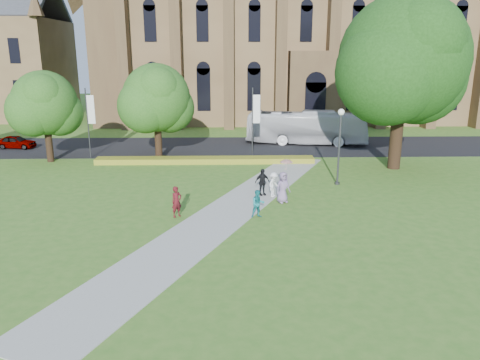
{
  "coord_description": "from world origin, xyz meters",
  "views": [
    {
      "loc": [
        -0.01,
        -24.63,
        8.94
      ],
      "look_at": [
        0.62,
        1.97,
        1.6
      ],
      "focal_mm": 35.0,
      "sensor_mm": 36.0,
      "label": 1
    }
  ],
  "objects_px": {
    "large_tree": "(403,59)",
    "car_0": "(16,142)",
    "tour_coach": "(306,127)",
    "pedestrian_0": "(177,202)",
    "streetlamp": "(340,138)"
  },
  "relations": [
    {
      "from": "large_tree",
      "to": "car_0",
      "type": "relative_size",
      "value": 3.63
    },
    {
      "from": "streetlamp",
      "to": "tour_coach",
      "type": "height_order",
      "value": "streetlamp"
    },
    {
      "from": "tour_coach",
      "to": "car_0",
      "type": "relative_size",
      "value": 3.25
    },
    {
      "from": "streetlamp",
      "to": "pedestrian_0",
      "type": "xyz_separation_m",
      "value": [
        -10.44,
        -6.46,
        -2.38
      ]
    },
    {
      "from": "streetlamp",
      "to": "car_0",
      "type": "height_order",
      "value": "streetlamp"
    },
    {
      "from": "pedestrian_0",
      "to": "large_tree",
      "type": "bearing_deg",
      "value": -5.41
    },
    {
      "from": "streetlamp",
      "to": "tour_coach",
      "type": "distance_m",
      "value": 14.72
    },
    {
      "from": "large_tree",
      "to": "car_0",
      "type": "xyz_separation_m",
      "value": [
        -33.26,
        8.57,
        -7.73
      ]
    },
    {
      "from": "tour_coach",
      "to": "pedestrian_0",
      "type": "height_order",
      "value": "tour_coach"
    },
    {
      "from": "streetlamp",
      "to": "tour_coach",
      "type": "bearing_deg",
      "value": 89.39
    },
    {
      "from": "streetlamp",
      "to": "large_tree",
      "type": "relative_size",
      "value": 0.4
    },
    {
      "from": "large_tree",
      "to": "car_0",
      "type": "distance_m",
      "value": 35.2
    },
    {
      "from": "tour_coach",
      "to": "streetlamp",
      "type": "bearing_deg",
      "value": -170.96
    },
    {
      "from": "tour_coach",
      "to": "car_0",
      "type": "height_order",
      "value": "tour_coach"
    },
    {
      "from": "streetlamp",
      "to": "car_0",
      "type": "bearing_deg",
      "value": 154.78
    }
  ]
}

